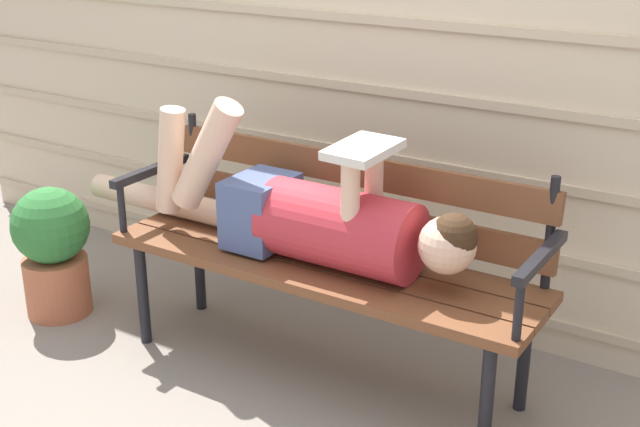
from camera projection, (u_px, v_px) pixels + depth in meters
name	position (u px, v px, depth m)	size (l,w,h in m)	color
ground_plane	(291.00, 397.00, 3.01)	(12.00, 12.00, 0.00)	gray
house_siding	(407.00, 21.00, 3.22)	(5.10, 0.08, 2.45)	beige
park_bench	(330.00, 245.00, 3.04)	(1.62, 0.46, 0.85)	brown
reclining_person	(307.00, 215.00, 2.97)	(1.73, 0.28, 0.56)	#B72D38
potted_plant	(53.00, 247.00, 3.51)	(0.32, 0.32, 0.56)	#AD5B3D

